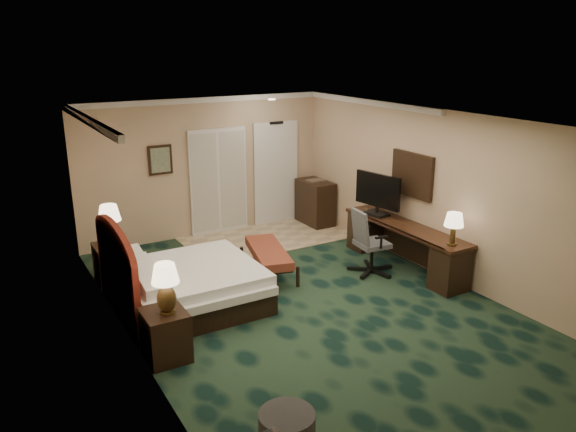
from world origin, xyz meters
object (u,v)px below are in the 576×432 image
lamp_far (110,226)px  tv (378,195)px  bed_bench (268,262)px  ottoman (287,431)px  nightstand_far (111,263)px  desk (404,246)px  bed (191,287)px  minibar (315,202)px  lamp_near (166,289)px  desk_chair (372,241)px  nightstand_near (165,335)px

lamp_far → tv: bearing=-15.2°
bed_bench → ottoman: bearing=-101.0°
lamp_far → ottoman: size_ratio=1.24×
nightstand_far → desk: bearing=-23.5°
lamp_far → tv: size_ratio=0.69×
bed → tv: size_ratio=1.96×
lamp_far → ottoman: (0.45, -4.77, -0.75)m
bed → desk: size_ratio=0.72×
desk → minibar: (0.01, 2.80, 0.08)m
nightstand_far → bed_bench: (2.27, -1.10, -0.06)m
lamp_near → desk: lamp_near is taller
lamp_far → desk_chair: lamp_far is taller
nightstand_near → desk: bearing=9.8°
bed → lamp_far: lamp_far is taller
nightstand_near → lamp_far: size_ratio=0.92×
nightstand_far → minibar: minibar is taller
desk → nightstand_near: bearing=-170.2°
bed → desk_chair: bearing=-5.9°
nightstand_near → ottoman: (0.47, -2.13, -0.12)m
nightstand_far → ottoman: nightstand_far is taller
desk → tv: bearing=94.5°
tv → desk_chair: bearing=-143.3°
nightstand_far → lamp_near: lamp_near is taller
ottoman → tv: tv is taller
ottoman → desk_chair: (3.36, 2.99, 0.36)m
nightstand_far → desk: (4.43, -1.93, 0.07)m
nightstand_far → tv: tv is taller
lamp_far → bed_bench: lamp_far is taller
lamp_near → minibar: bearing=39.3°
bed → lamp_near: size_ratio=3.04×
nightstand_far → minibar: bearing=11.1°
bed → lamp_near: lamp_near is taller
bed_bench → nightstand_far: bearing=168.8°
bed → lamp_far: bearing=117.3°
nightstand_near → minibar: bearing=38.7°
nightstand_far → desk: 4.84m
nightstand_far → ottoman: 4.85m
bed → nightstand_near: size_ratio=3.06×
nightstand_far → tv: 4.62m
nightstand_far → bed_bench: 2.52m
lamp_near → minibar: size_ratio=0.67×
bed → minibar: 4.37m
desk → minibar: 2.80m
lamp_near → desk_chair: lamp_near is taller
nightstand_far → tv: bearing=-15.7°
nightstand_far → tv: (4.38, -1.23, 0.83)m
nightstand_near → minibar: size_ratio=0.67×
bed → desk_chair: 3.07m
ottoman → lamp_near: bearing=101.7°
bed_bench → tv: size_ratio=1.47×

